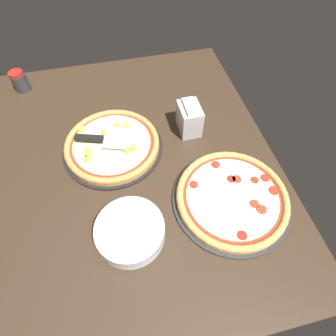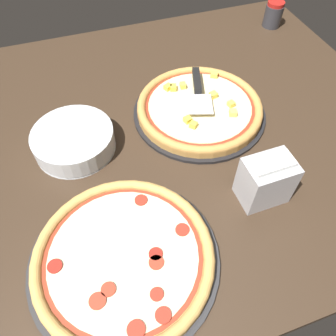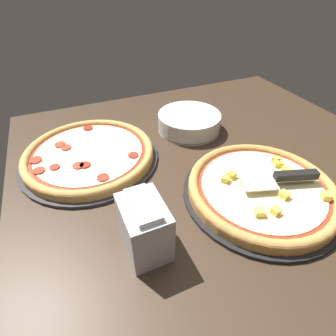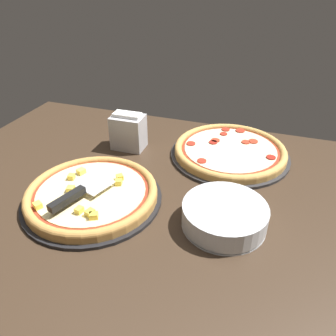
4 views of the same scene
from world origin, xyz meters
TOP-DOWN VIEW (x-y plane):
  - ground_plane at (0.00, 0.00)cm, footprint 135.91×121.02cm
  - pizza_pan_front at (-6.69, -2.51)cm, footprint 40.56×40.56cm
  - pizza_front at (-6.70, -2.53)cm, footprint 38.13×38.13cm
  - pizza_pan_back at (26.95, 36.11)cm, footprint 42.15×42.15cm
  - pizza_back at (26.94, 36.13)cm, footprint 39.62×39.62cm
  - serving_spatula at (-8.14, -8.44)cm, footprint 10.78×20.49cm
  - plate_stack at (31.67, -0.66)cm, footprint 22.37×22.37cm
  - parmesan_shaker at (-54.11, -41.28)cm, footprint 7.05×7.05cm
  - napkin_holder at (-9.89, 30.49)cm, footprint 11.75×8.67cm

SIDE VIEW (x-z plane):
  - ground_plane at x=0.00cm, z-range -3.60..0.00cm
  - pizza_pan_front at x=-6.69cm, z-range 0.00..1.00cm
  - pizza_pan_back at x=26.95cm, z-range 0.00..1.00cm
  - pizza_back at x=26.94cm, z-range 0.93..3.91cm
  - pizza_front at x=-6.70cm, z-range 0.65..4.64cm
  - plate_stack at x=31.67cm, z-range 0.00..6.30cm
  - parmesan_shaker at x=-54.11cm, z-range -0.09..9.60cm
  - serving_spatula at x=-8.14cm, z-range 4.77..6.77cm
  - napkin_holder at x=-9.89cm, z-range -0.31..13.42cm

